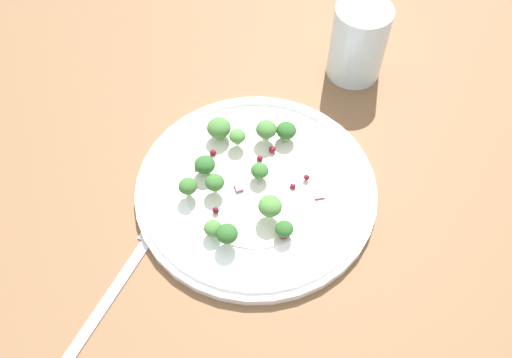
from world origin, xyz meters
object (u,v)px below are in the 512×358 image
object	(u,v)px
broccoli_floret_0	(205,165)
broccoli_floret_2	(188,186)
fork	(124,275)
plate	(256,188)
water_glass	(358,42)
broccoli_floret_1	(270,206)

from	to	relation	value
broccoli_floret_0	broccoli_floret_2	world-z (taller)	broccoli_floret_2
broccoli_floret_0	fork	size ratio (longest dim) A/B	0.17
plate	water_glass	distance (cm)	25.10
broccoli_floret_2	water_glass	distance (cm)	30.83
plate	broccoli_floret_0	bearing A→B (deg)	145.47
broccoli_floret_2	broccoli_floret_1	bearing A→B (deg)	-35.25
plate	broccoli_floret_0	size ratio (longest dim) A/B	11.51
plate	broccoli_floret_1	xyz separation A→B (cm)	(0.16, -4.56, 2.76)
plate	water_glass	size ratio (longest dim) A/B	2.71
broccoli_floret_0	broccoli_floret_1	distance (cm)	9.76
broccoli_floret_0	broccoli_floret_2	size ratio (longest dim) A/B	1.14
broccoli_floret_2	fork	bearing A→B (deg)	-142.77
broccoli_floret_0	plate	bearing A→B (deg)	-34.53
water_glass	broccoli_floret_0	bearing A→B (deg)	-154.90
plate	fork	world-z (taller)	plate
broccoli_floret_0	fork	xyz separation A→B (cm)	(-11.93, -9.52, -2.78)
broccoli_floret_1	water_glass	distance (cm)	27.67
broccoli_floret_2	fork	distance (cm)	12.03
broccoli_floret_1	broccoli_floret_2	xyz separation A→B (cm)	(-8.02, 5.67, -0.37)
broccoli_floret_0	broccoli_floret_2	xyz separation A→B (cm)	(-2.66, -2.47, 0.23)
broccoli_floret_2	water_glass	bearing A→B (deg)	27.17
broccoli_floret_0	fork	distance (cm)	15.51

